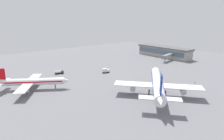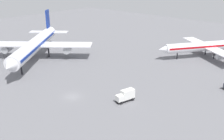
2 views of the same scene
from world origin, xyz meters
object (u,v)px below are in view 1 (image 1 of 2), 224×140
airplane_taxiing (157,83)px  ground_crew_worker (195,82)px  catering_truck (106,71)px  airplane_at_gate (32,82)px  fuel_truck (59,72)px

airplane_taxiing → ground_crew_worker: bearing=-47.0°
catering_truck → ground_crew_worker: size_ratio=3.53×
airplane_at_gate → catering_truck: 53.86m
airplane_at_gate → catering_truck: airplane_at_gate is taller
airplane_at_gate → catering_truck: bearing=34.1°
airplane_at_gate → ground_crew_worker: airplane_at_gate is taller
airplane_taxiing → fuel_truck: (70.30, 24.02, -4.92)m
ground_crew_worker → fuel_truck: bearing=-158.7°
catering_truck → ground_crew_worker: bearing=-47.6°
airplane_at_gate → airplane_taxiing: (-50.66, -49.39, 1.61)m
catering_truck → airplane_taxiing: bearing=-80.4°
airplane_taxiing → catering_truck: 51.36m
airplane_at_gate → fuel_truck: 32.25m
airplane_taxiing → fuel_truck: 74.45m
fuel_truck → catering_truck: size_ratio=1.12×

